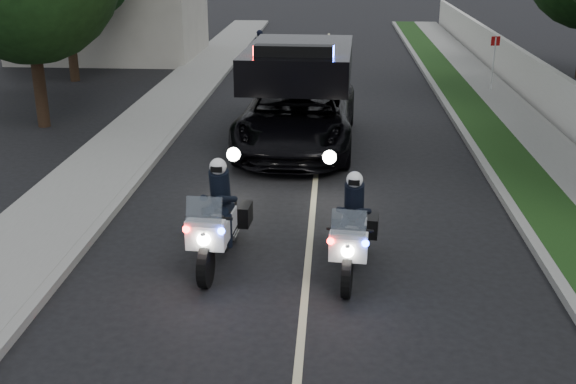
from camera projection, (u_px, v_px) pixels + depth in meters
The scene contains 14 objects.
curb_right at pixel (485, 167), 17.02m from camera, with size 0.20×60.00×0.15m, color gray.
grass_verge at pixel (515, 168), 16.97m from camera, with size 1.20×60.00×0.16m, color #193814.
sidewalk_right at pixel (570, 169), 16.89m from camera, with size 1.40×60.00×0.16m, color gray.
curb_left at pixel (153, 160), 17.53m from camera, with size 0.20×60.00×0.15m, color gray.
sidewalk_left at pixel (110, 159), 17.60m from camera, with size 2.00×60.00×0.16m, color gray.
lane_marking at pixel (317, 166), 17.30m from camera, with size 0.12×50.00×0.01m, color #BFB78C.
police_moto_left at pixel (219, 261), 12.28m from camera, with size 0.76×2.18×1.85m, color white, non-canonical shape.
police_moto_right at pixel (351, 271), 11.91m from camera, with size 0.72×2.06×1.75m, color silver, non-canonical shape.
police_suv at pixel (298, 146), 18.96m from camera, with size 2.94×6.35×3.09m, color black.
bicycle at pixel (260, 72), 29.24m from camera, with size 0.60×1.72×0.90m, color black.
cyclist at pixel (260, 72), 29.24m from camera, with size 0.55×0.37×1.54m, color black.
sign_post at pixel (490, 94), 25.22m from camera, with size 0.33×0.33×2.11m, color #AD240C, non-canonical shape.
tree_left_near at pixel (45, 126), 20.96m from camera, with size 5.23×5.23×8.71m, color #163712, non-canonical shape.
tree_left_far at pixel (75, 81), 27.49m from camera, with size 5.62×5.62×9.37m, color black, non-canonical shape.
Camera 1 is at (0.39, -6.47, 5.37)m, focal length 43.74 mm.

